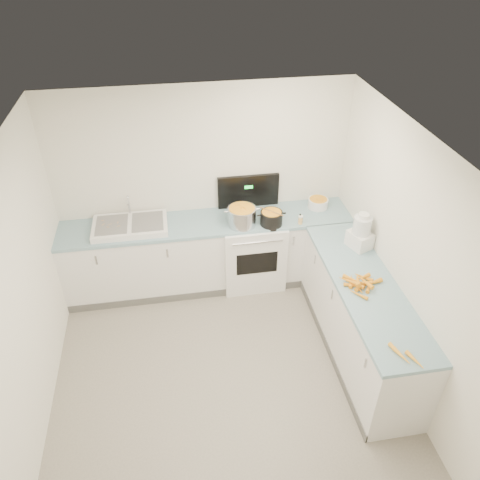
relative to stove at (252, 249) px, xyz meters
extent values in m
cube|color=white|center=(-0.55, 0.01, -0.02)|extent=(3.50, 0.60, 0.90)
cube|color=#86AFBE|center=(-0.55, 0.01, 0.45)|extent=(3.50, 0.62, 0.04)
cube|color=white|center=(0.90, -1.39, -0.02)|extent=(0.60, 2.20, 0.90)
cube|color=#86AFBE|center=(0.90, -1.39, 0.45)|extent=(0.62, 2.20, 0.04)
cube|color=white|center=(0.00, -0.01, -0.02)|extent=(0.76, 0.65, 0.90)
cube|color=black|center=(0.00, 0.29, 0.68)|extent=(0.76, 0.05, 0.42)
cube|color=white|center=(-1.45, 0.01, 0.50)|extent=(0.86, 0.52, 0.07)
cube|color=slate|center=(-1.65, 0.01, 0.54)|extent=(0.36, 0.42, 0.01)
cube|color=slate|center=(-1.25, 0.01, 0.54)|extent=(0.36, 0.42, 0.01)
cylinder|color=silver|center=(-1.45, 0.23, 0.66)|extent=(0.03, 0.03, 0.24)
cylinder|color=silver|center=(-0.15, -0.12, 0.57)|extent=(0.40, 0.40, 0.25)
cylinder|color=black|center=(0.19, -0.17, 0.54)|extent=(0.31, 0.31, 0.19)
cylinder|color=#AD7A47|center=(0.19, -0.17, 0.64)|extent=(0.23, 0.24, 0.01)
cylinder|color=white|center=(0.85, 0.11, 0.52)|extent=(0.31, 0.31, 0.12)
cylinder|color=#593319|center=(0.53, -0.20, 0.51)|extent=(0.04, 0.04, 0.10)
cylinder|color=#E5B266|center=(0.54, -0.22, 0.51)|extent=(0.05, 0.05, 0.09)
cube|color=white|center=(1.05, -0.77, 0.56)|extent=(0.28, 0.31, 0.18)
cylinder|color=silver|center=(1.05, -0.77, 0.75)|extent=(0.19, 0.19, 0.19)
cylinder|color=white|center=(1.05, -0.77, 0.87)|extent=(0.11, 0.11, 0.05)
cone|color=orange|center=(0.75, -1.55, 0.48)|extent=(0.15, 0.17, 0.04)
cone|color=orange|center=(0.89, -1.45, 0.49)|extent=(0.13, 0.18, 0.04)
cone|color=orange|center=(0.90, -1.31, 0.49)|extent=(0.16, 0.17, 0.04)
cone|color=orange|center=(0.75, -1.41, 0.48)|extent=(0.20, 0.10, 0.04)
cone|color=orange|center=(0.83, -1.43, 0.49)|extent=(0.19, 0.15, 0.04)
cone|color=orange|center=(0.95, -1.41, 0.49)|extent=(0.22, 0.10, 0.05)
cone|color=orange|center=(0.78, -1.44, 0.48)|extent=(0.07, 0.19, 0.04)
cone|color=orange|center=(0.84, -1.41, 0.48)|extent=(0.18, 0.10, 0.04)
cone|color=orange|center=(0.74, -1.35, 0.49)|extent=(0.11, 0.19, 0.04)
cone|color=orange|center=(0.86, -1.42, 0.53)|extent=(0.12, 0.21, 0.05)
cone|color=orange|center=(0.88, -1.33, 0.51)|extent=(0.17, 0.10, 0.05)
cone|color=orange|center=(0.71, -1.36, 0.51)|extent=(0.18, 0.16, 0.05)
cone|color=orange|center=(0.79, -1.39, 0.53)|extent=(0.10, 0.19, 0.05)
cone|color=orange|center=(0.74, -1.36, 0.53)|extent=(0.15, 0.15, 0.05)
cone|color=orange|center=(0.77, -1.41, 0.51)|extent=(0.15, 0.17, 0.04)
cone|color=orange|center=(0.84, -1.42, 0.52)|extent=(0.16, 0.07, 0.04)
cone|color=#FFA626|center=(0.91, -2.38, 0.49)|extent=(0.10, 0.20, 0.04)
cone|color=#FFA626|center=(0.82, -2.32, 0.49)|extent=(0.10, 0.19, 0.04)
cone|color=#FFA626|center=(0.80, -2.26, 0.49)|extent=(0.08, 0.17, 0.04)
cube|color=tan|center=(-1.69, -0.04, 0.54)|extent=(0.03, 0.02, 0.00)
cube|color=tan|center=(-1.67, 0.02, 0.54)|extent=(0.03, 0.02, 0.00)
cube|color=tan|center=(-1.57, -0.03, 0.54)|extent=(0.04, 0.02, 0.00)
cube|color=tan|center=(-1.75, 0.10, 0.54)|extent=(0.04, 0.01, 0.00)
cube|color=tan|center=(-1.59, 0.04, 0.54)|extent=(0.02, 0.03, 0.00)
cube|color=tan|center=(-1.58, 0.10, 0.54)|extent=(0.03, 0.03, 0.00)
cube|color=tan|center=(-1.75, 0.02, 0.55)|extent=(0.03, 0.04, 0.00)
cube|color=tan|center=(-1.76, 0.11, 0.54)|extent=(0.03, 0.01, 0.00)
cube|color=tan|center=(-1.67, 0.02, 0.54)|extent=(0.04, 0.03, 0.00)
cube|color=tan|center=(-1.60, -0.10, 0.54)|extent=(0.03, 0.04, 0.00)
cube|color=tan|center=(-1.62, -0.08, 0.54)|extent=(0.02, 0.03, 0.00)
camera|label=1|loc=(-0.93, -4.68, 3.51)|focal=35.00mm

